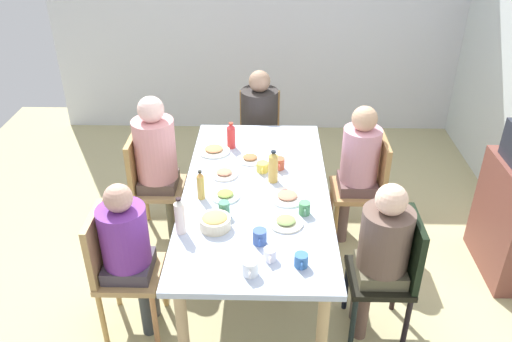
{
  "coord_description": "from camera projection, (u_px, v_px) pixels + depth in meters",
  "views": [
    {
      "loc": [
        3.07,
        0.07,
        2.74
      ],
      "look_at": [
        0.0,
        0.0,
        0.92
      ],
      "focal_mm": 36.52,
      "sensor_mm": 36.0,
      "label": 1
    }
  ],
  "objects": [
    {
      "name": "bottle_2",
      "position": [
        180.0,
        216.0,
        3.16
      ],
      "size": [
        0.06,
        0.06,
        0.25
      ],
      "color": "silver",
      "rests_on": "dining_table"
    },
    {
      "name": "chair_0",
      "position": [
        367.0,
        183.0,
        4.21
      ],
      "size": [
        0.4,
        0.4,
        0.9
      ],
      "color": "tan",
      "rests_on": "ground_plane"
    },
    {
      "name": "dining_table",
      "position": [
        256.0,
        198.0,
        3.68
      ],
      "size": [
        2.07,
        1.01,
        0.77
      ],
      "color": "#AFBDD6",
      "rests_on": "ground_plane"
    },
    {
      "name": "person_4",
      "position": [
        382.0,
        247.0,
        3.22
      ],
      "size": [
        0.32,
        0.32,
        1.14
      ],
      "color": "brown",
      "rests_on": "ground_plane"
    },
    {
      "name": "plate_3",
      "position": [
        250.0,
        159.0,
        4.0
      ],
      "size": [
        0.2,
        0.2,
        0.04
      ],
      "color": "white",
      "rests_on": "dining_table"
    },
    {
      "name": "person_1",
      "position": [
        128.0,
        245.0,
        3.27
      ],
      "size": [
        0.3,
        0.3,
        1.12
      ],
      "color": "#47423E",
      "rests_on": "ground_plane"
    },
    {
      "name": "bottle_3",
      "position": [
        231.0,
        136.0,
        4.13
      ],
      "size": [
        0.07,
        0.07,
        0.22
      ],
      "color": "red",
      "rests_on": "dining_table"
    },
    {
      "name": "cup_1",
      "position": [
        305.0,
        208.0,
        3.37
      ],
      "size": [
        0.11,
        0.07,
        0.09
      ],
      "color": "#4A915B",
      "rests_on": "dining_table"
    },
    {
      "name": "chair_2",
      "position": [
        259.0,
        133.0,
        5.0
      ],
      "size": [
        0.4,
        0.4,
        0.9
      ],
      "color": "#AF7555",
      "rests_on": "ground_plane"
    },
    {
      "name": "person_0",
      "position": [
        358.0,
        162.0,
        4.11
      ],
      "size": [
        0.3,
        0.3,
        1.18
      ],
      "color": "brown",
      "rests_on": "ground_plane"
    },
    {
      "name": "cup_2",
      "position": [
        279.0,
        164.0,
        3.87
      ],
      "size": [
        0.12,
        0.08,
        0.09
      ],
      "color": "#C65333",
      "rests_on": "dining_table"
    },
    {
      "name": "cup_7",
      "position": [
        301.0,
        261.0,
        2.93
      ],
      "size": [
        0.11,
        0.08,
        0.08
      ],
      "color": "#32629E",
      "rests_on": "dining_table"
    },
    {
      "name": "bottle_0",
      "position": [
        201.0,
        185.0,
        3.5
      ],
      "size": [
        0.05,
        0.05,
        0.22
      ],
      "color": "gold",
      "rests_on": "dining_table"
    },
    {
      "name": "wall_left",
      "position": [
        262.0,
        17.0,
        5.68
      ],
      "size": [
        0.12,
        4.65,
        2.6
      ],
      "primitive_type": "cube",
      "color": "silver",
      "rests_on": "ground_plane"
    },
    {
      "name": "chair_4",
      "position": [
        393.0,
        269.0,
        3.31
      ],
      "size": [
        0.4,
        0.4,
        0.9
      ],
      "color": "black",
      "rests_on": "ground_plane"
    },
    {
      "name": "chair_1",
      "position": [
        117.0,
        265.0,
        3.35
      ],
      "size": [
        0.4,
        0.4,
        0.9
      ],
      "color": "#AA8554",
      "rests_on": "ground_plane"
    },
    {
      "name": "cup_3",
      "position": [
        250.0,
        268.0,
        2.87
      ],
      "size": [
        0.13,
        0.09,
        0.09
      ],
      "color": "white",
      "rests_on": "dining_table"
    },
    {
      "name": "bottle_1",
      "position": [
        273.0,
        167.0,
        3.68
      ],
      "size": [
        0.07,
        0.07,
        0.25
      ],
      "color": "gold",
      "rests_on": "dining_table"
    },
    {
      "name": "cup_6",
      "position": [
        224.0,
        209.0,
        3.35
      ],
      "size": [
        0.11,
        0.07,
        0.1
      ],
      "color": "#448262",
      "rests_on": "dining_table"
    },
    {
      "name": "plate_0",
      "position": [
        224.0,
        173.0,
        3.81
      ],
      "size": [
        0.2,
        0.2,
        0.04
      ],
      "color": "white",
      "rests_on": "dining_table"
    },
    {
      "name": "cup_4",
      "position": [
        270.0,
        254.0,
        2.98
      ],
      "size": [
        0.11,
        0.07,
        0.07
      ],
      "color": "white",
      "rests_on": "dining_table"
    },
    {
      "name": "cup_0",
      "position": [
        260.0,
        237.0,
        3.11
      ],
      "size": [
        0.12,
        0.08,
        0.09
      ],
      "color": "#3A5798",
      "rests_on": "dining_table"
    },
    {
      "name": "chair_3",
      "position": [
        149.0,
        181.0,
        4.24
      ],
      "size": [
        0.4,
        0.4,
        0.9
      ],
      "color": "tan",
      "rests_on": "ground_plane"
    },
    {
      "name": "person_3",
      "position": [
        157.0,
        155.0,
        4.12
      ],
      "size": [
        0.33,
        0.33,
        1.25
      ],
      "color": "#544A43",
      "rests_on": "ground_plane"
    },
    {
      "name": "plate_1",
      "position": [
        225.0,
        195.0,
        3.56
      ],
      "size": [
        0.2,
        0.2,
        0.04
      ],
      "color": "silver",
      "rests_on": "dining_table"
    },
    {
      "name": "bowl_0",
      "position": [
        215.0,
        221.0,
        3.24
      ],
      "size": [
        0.2,
        0.2,
        0.09
      ],
      "color": "beige",
      "rests_on": "dining_table"
    },
    {
      "name": "plate_4",
      "position": [
        287.0,
        197.0,
        3.54
      ],
      "size": [
        0.25,
        0.25,
        0.04
      ],
      "color": "white",
      "rests_on": "dining_table"
    },
    {
      "name": "plate_2",
      "position": [
        286.0,
        222.0,
        3.29
      ],
      "size": [
        0.22,
        0.22,
        0.04
      ],
      "color": "#EDE4C9",
      "rests_on": "dining_table"
    },
    {
      "name": "ground_plane",
      "position": [
        256.0,
        273.0,
        4.04
      ],
      "size": [
        6.27,
        6.27,
        0.0
      ],
      "primitive_type": "plane",
      "color": "tan"
    },
    {
      "name": "plate_5",
      "position": [
        214.0,
        150.0,
        4.12
      ],
      "size": [
        0.26,
        0.26,
        0.04
      ],
      "color": "silver",
      "rests_on": "dining_table"
    },
    {
      "name": "cup_5",
      "position": [
        262.0,
        167.0,
        3.84
      ],
      "size": [
        0.12,
        0.09,
        0.07
      ],
      "color": "#DECB49",
      "rests_on": "dining_table"
    },
    {
      "name": "person_2",
      "position": [
        259.0,
        118.0,
        4.82
      ],
      "size": [
        0.34,
        0.34,
        1.16
      ],
      "color": "#403B49",
      "rests_on": "ground_plane"
    }
  ]
}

